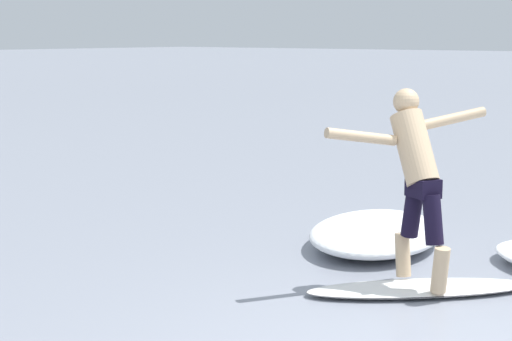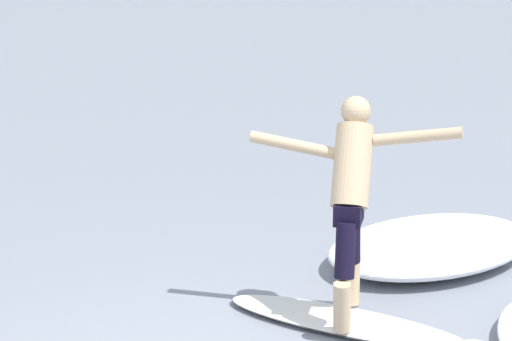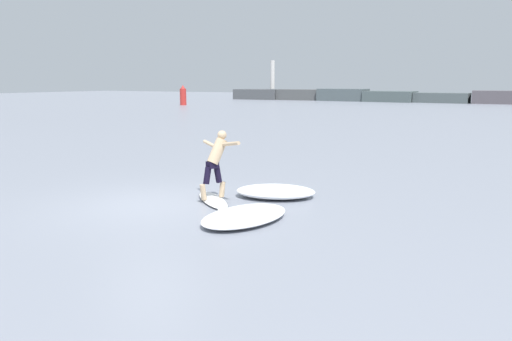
# 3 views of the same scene
# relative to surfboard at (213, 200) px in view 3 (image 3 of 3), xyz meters

# --- Properties ---
(ground_plane) EXTENTS (200.00, 200.00, 0.00)m
(ground_plane) POSITION_rel_surfboard_xyz_m (-1.24, -0.93, -0.04)
(ground_plane) COLOR gray
(rock_jetty_breakwater) EXTENTS (61.80, 5.06, 5.99)m
(rock_jetty_breakwater) POSITION_rel_surfboard_xyz_m (-4.32, 61.07, 0.76)
(rock_jetty_breakwater) COLOR #4E5154
(rock_jetty_breakwater) RESTS_ON ground
(surfboard) EXTENTS (1.84, 1.76, 0.21)m
(surfboard) POSITION_rel_surfboard_xyz_m (0.00, 0.00, 0.00)
(surfboard) COLOR white
(surfboard) RESTS_ON ground
(surfer) EXTENTS (1.47, 0.97, 1.65)m
(surfer) POSITION_rel_surfboard_xyz_m (0.02, 0.13, 1.01)
(surfer) COLOR tan
(surfer) RESTS_ON surfboard
(channel_marker_buoy) EXTENTS (0.77, 0.77, 2.40)m
(channel_marker_buoy) POSITION_rel_surfboard_xyz_m (-29.62, 39.46, 1.06)
(channel_marker_buoy) COLOR red
(channel_marker_buoy) RESTS_ON ground
(wave_foam_at_tail) EXTENTS (1.73, 2.47, 0.21)m
(wave_foam_at_tail) POSITION_rel_surfboard_xyz_m (1.49, -1.09, 0.07)
(wave_foam_at_tail) COLOR white
(wave_foam_at_tail) RESTS_ON ground
(wave_foam_at_nose) EXTENTS (2.33, 1.90, 0.29)m
(wave_foam_at_nose) POSITION_rel_surfboard_xyz_m (1.12, 1.17, 0.11)
(wave_foam_at_nose) COLOR white
(wave_foam_at_nose) RESTS_ON ground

